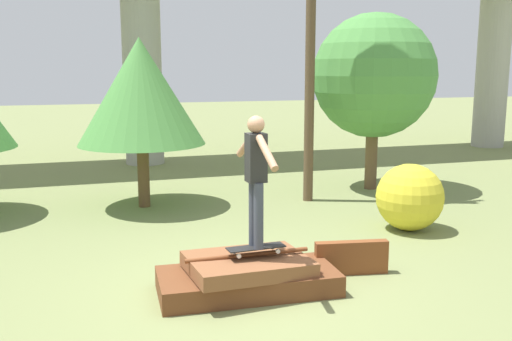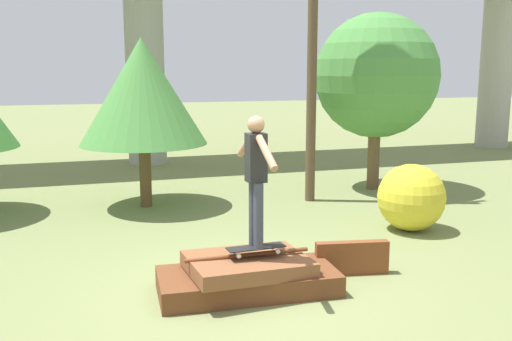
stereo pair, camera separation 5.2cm
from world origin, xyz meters
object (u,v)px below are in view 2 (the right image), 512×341
object	(u,v)px
tree_behind_right	(143,92)
bush_yellow_flowering	(411,197)
skateboard	(256,248)
tree_mid_back	(376,76)
skater	(256,172)

from	to	relation	value
tree_behind_right	bush_yellow_flowering	world-z (taller)	tree_behind_right
skateboard	tree_mid_back	world-z (taller)	tree_mid_back
skateboard	tree_mid_back	xyz separation A→B (m)	(4.43, 5.12, 1.99)
tree_mid_back	skater	bearing A→B (deg)	-130.85
skateboard	tree_behind_right	xyz separation A→B (m)	(-0.77, 4.96, 1.72)
skateboard	skater	size ratio (longest dim) A/B	0.46
skateboard	bush_yellow_flowering	bearing A→B (deg)	28.99
skater	tree_mid_back	xyz separation A→B (m)	(4.43, 5.12, 1.05)
skateboard	tree_behind_right	bearing A→B (deg)	98.77
tree_mid_back	bush_yellow_flowering	distance (m)	3.97
bush_yellow_flowering	tree_behind_right	bearing A→B (deg)	143.07
tree_behind_right	skater	bearing A→B (deg)	-81.23
tree_mid_back	bush_yellow_flowering	size ratio (longest dim) A/B	3.46
skater	bush_yellow_flowering	world-z (taller)	skater
tree_mid_back	tree_behind_right	bearing A→B (deg)	-178.24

